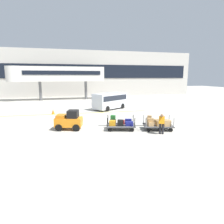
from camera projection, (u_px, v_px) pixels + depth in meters
The scene contains 10 objects.
ground_plane at pixel (95, 126), 16.70m from camera, with size 120.00×120.00×0.00m, color #B2ADA0.
apron_lead_line at pixel (64, 114), 21.91m from camera, with size 19.71×0.20×0.01m, color yellow.
terminal_building at pixel (75, 74), 40.59m from camera, with size 53.26×2.51×9.64m.
jet_bridge at pixel (53, 74), 33.89m from camera, with size 16.78×3.00×5.97m.
baggage_tug at pixel (69, 120), 15.36m from camera, with size 2.31×1.68×1.58m.
baggage_cart_lead at pixel (120, 123), 15.37m from camera, with size 3.09×1.94×1.12m.
baggage_cart_middle at pixel (157, 123), 15.31m from camera, with size 3.09×1.94×1.10m.
baggage_handler at pixel (162, 123), 14.05m from camera, with size 0.56×0.57×1.56m.
shuttle_van at pixel (110, 100), 24.96m from camera, with size 5.04×4.27×2.10m.
safety_cone_far at pixel (53, 112), 21.73m from camera, with size 0.36×0.36×0.55m, color orange.
Camera 1 is at (-2.52, -16.07, 4.24)m, focal length 30.57 mm.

